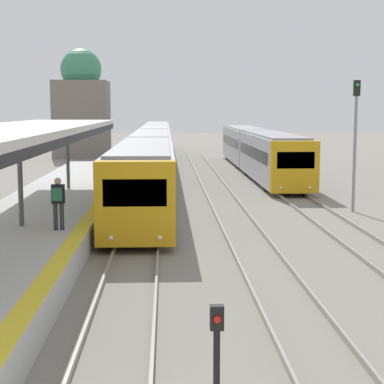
% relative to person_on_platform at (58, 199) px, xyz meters
% --- Properties ---
extents(platform_canopy, '(4.00, 25.42, 3.24)m').
position_rel_person_on_platform_xyz_m(platform_canopy, '(-1.29, 0.82, 2.13)').
color(platform_canopy, beige).
rests_on(platform_canopy, station_platform).
extents(person_on_platform, '(0.40, 0.40, 1.66)m').
position_rel_person_on_platform_xyz_m(person_on_platform, '(0.00, 0.00, 0.00)').
color(person_on_platform, '#2D2D33').
rests_on(person_on_platform, station_platform).
extents(train_near, '(2.62, 59.51, 3.13)m').
position_rel_person_on_platform_xyz_m(train_near, '(2.39, 29.91, -0.11)').
color(train_near, gold).
rests_on(train_near, ground_plane).
extents(train_far, '(2.55, 28.62, 3.12)m').
position_rel_person_on_platform_xyz_m(train_far, '(10.13, 27.29, -0.12)').
color(train_far, gold).
rests_on(train_far, ground_plane).
extents(signal_post_near, '(0.20, 0.22, 1.87)m').
position_rel_person_on_platform_xyz_m(signal_post_near, '(4.10, -11.16, -0.69)').
color(signal_post_near, black).
rests_on(signal_post_near, ground_plane).
extents(signal_mast_far, '(0.28, 0.29, 5.94)m').
position_rel_person_on_platform_xyz_m(signal_mast_far, '(11.92, 8.59, 1.81)').
color(signal_mast_far, gray).
rests_on(signal_mast_far, ground_plane).
extents(distant_domed_building, '(5.13, 5.13, 10.42)m').
position_rel_person_on_platform_xyz_m(distant_domed_building, '(-4.74, 43.00, 2.98)').
color(distant_domed_building, slate).
rests_on(distant_domed_building, ground_plane).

